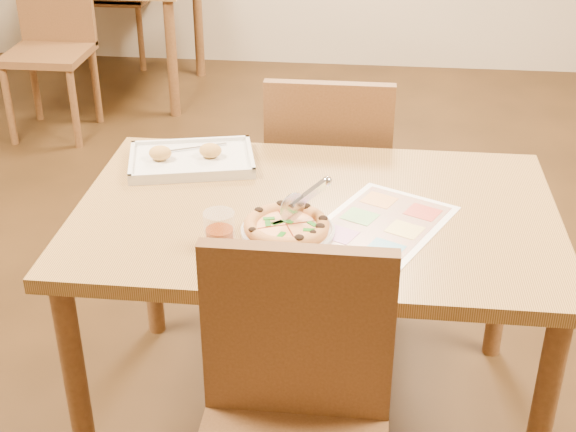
# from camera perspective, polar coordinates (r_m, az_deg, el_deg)

# --- Properties ---
(dining_table) EXTENTS (1.30, 0.85, 0.72)m
(dining_table) POSITION_cam_1_polar(r_m,az_deg,el_deg) (2.21, 1.97, -1.42)
(dining_table) COLOR #A57D42
(dining_table) RESTS_ON ground
(chair_near) EXTENTS (0.42, 0.42, 0.47)m
(chair_near) POSITION_cam_1_polar(r_m,az_deg,el_deg) (1.76, 0.35, -13.15)
(chair_near) COLOR brown
(chair_near) RESTS_ON ground
(chair_far) EXTENTS (0.42, 0.42, 0.47)m
(chair_far) POSITION_cam_1_polar(r_m,az_deg,el_deg) (2.78, 2.93, 3.55)
(chair_far) COLOR brown
(chair_far) RESTS_ON ground
(bg_chair_near) EXTENTS (0.42, 0.42, 0.47)m
(bg_chair_near) POSITION_cam_1_polar(r_m,az_deg,el_deg) (4.61, -16.48, 12.72)
(bg_chair_near) COLOR brown
(bg_chair_near) RESTS_ON ground
(plate) EXTENTS (0.27, 0.27, 0.01)m
(plate) POSITION_cam_1_polar(r_m,az_deg,el_deg) (2.05, -0.00, -1.07)
(plate) COLOR silver
(plate) RESTS_ON dining_table
(pizza) EXTENTS (0.22, 0.22, 0.03)m
(pizza) POSITION_cam_1_polar(r_m,az_deg,el_deg) (2.03, -0.10, -0.72)
(pizza) COLOR #E4984E
(pizza) RESTS_ON plate
(pizza_cutter) EXTENTS (0.12, 0.11, 0.09)m
(pizza_cutter) POSITION_cam_1_polar(r_m,az_deg,el_deg) (2.05, 1.17, 1.27)
(pizza_cutter) COLOR silver
(pizza_cutter) RESTS_ON pizza
(appetizer_tray) EXTENTS (0.42, 0.33, 0.06)m
(appetizer_tray) POSITION_cam_1_polar(r_m,az_deg,el_deg) (2.43, -6.93, 3.99)
(appetizer_tray) COLOR silver
(appetizer_tray) RESTS_ON dining_table
(glass_tumbler) EXTENTS (0.08, 0.08, 0.10)m
(glass_tumbler) POSITION_cam_1_polar(r_m,az_deg,el_deg) (1.97, -4.89, -1.18)
(glass_tumbler) COLOR maroon
(glass_tumbler) RESTS_ON dining_table
(menu) EXTENTS (0.43, 0.48, 0.00)m
(menu) POSITION_cam_1_polar(r_m,az_deg,el_deg) (2.10, 6.69, -0.54)
(menu) COLOR white
(menu) RESTS_ON dining_table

